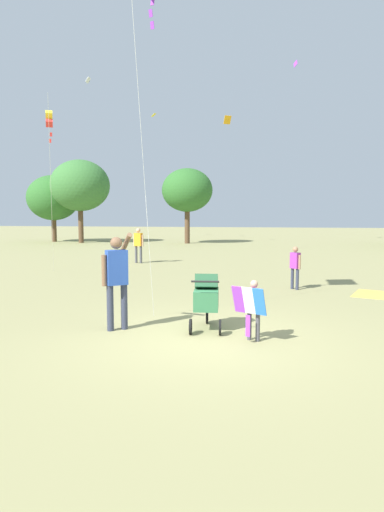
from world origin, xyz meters
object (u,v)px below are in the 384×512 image
at_px(stroller, 206,297).
at_px(picnic_blanket, 379,295).
at_px(person_adult_flyer, 117,274).
at_px(person_sitting_far, 295,264).
at_px(person_couple_left, 138,243).
at_px(kite_orange_delta, 49,121).
at_px(child_with_butterfly_kite, 253,305).

height_order(stroller, picnic_blanket, stroller).
distance_m(person_adult_flyer, person_sitting_far, 6.07).
bearing_deg(person_couple_left, stroller, -67.10).
distance_m(person_sitting_far, picnic_blanket, 2.29).
bearing_deg(stroller, picnic_blanket, 45.85).
xyz_separation_m(person_sitting_far, picnic_blanket, (2.12, -0.52, -0.70)).
height_order(kite_orange_delta, person_couple_left, kite_orange_delta).
distance_m(person_sitting_far, person_couple_left, 8.36).
distance_m(person_adult_flyer, picnic_blanket, 7.22).
distance_m(stroller, picnic_blanket, 5.77).
xyz_separation_m(child_with_butterfly_kite, stroller, (-0.87, 0.64, -0.01)).
bearing_deg(stroller, person_adult_flyer, -168.16).
bearing_deg(person_sitting_far, stroller, -112.05).
distance_m(kite_orange_delta, person_couple_left, 5.99).
bearing_deg(stroller, person_sitting_far, 67.95).
xyz_separation_m(kite_orange_delta, picnic_blanket, (10.59, -2.91, -5.39)).
relative_size(child_with_butterfly_kite, person_adult_flyer, 0.57).
distance_m(person_adult_flyer, person_couple_left, 10.92).
relative_size(kite_orange_delta, picnic_blanket, 4.47).
bearing_deg(picnic_blanket, person_adult_flyer, -141.49).
relative_size(stroller, kite_orange_delta, 0.19).
relative_size(person_adult_flyer, person_couple_left, 1.19).
distance_m(person_adult_flyer, stroller, 1.69).
height_order(kite_orange_delta, picnic_blanket, kite_orange_delta).
xyz_separation_m(child_with_butterfly_kite, person_sitting_far, (1.01, 5.27, 0.09)).
xyz_separation_m(person_adult_flyer, person_sitting_far, (3.48, 4.97, -0.32)).
xyz_separation_m(person_adult_flyer, person_couple_left, (-2.72, 10.57, -0.15)).
bearing_deg(kite_orange_delta, child_with_butterfly_kite, -45.77).
distance_m(stroller, kite_orange_delta, 10.77).
height_order(child_with_butterfly_kite, person_couple_left, person_couple_left).
height_order(kite_orange_delta, person_sitting_far, kite_orange_delta).
bearing_deg(person_sitting_far, picnic_blanket, -13.73).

